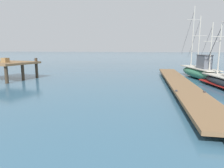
# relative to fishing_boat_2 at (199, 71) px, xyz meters

# --- Properties ---
(floating_dock) EXTENTS (3.74, 20.25, 0.53)m
(floating_dock) POSITION_rel_fishing_boat_2_xyz_m (-2.22, -5.56, -0.38)
(floating_dock) COLOR brown
(floating_dock) RESTS_ON ground
(fishing_boat_2) EXTENTS (3.59, 9.09, 7.55)m
(fishing_boat_2) POSITION_rel_fishing_boat_2_xyz_m (0.00, 0.00, 0.00)
(fishing_boat_2) COLOR #337556
(fishing_boat_2) RESTS_ON ground
(pier_platform) EXTENTS (5.62, 4.88, 2.16)m
(pier_platform) POSITION_rel_fishing_boat_2_xyz_m (-18.58, -5.74, 0.77)
(pier_platform) COLOR brown
(pier_platform) RESTS_ON ground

